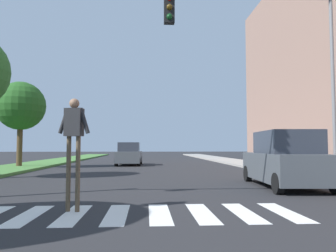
# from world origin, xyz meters

# --- Properties ---
(ground_plane) EXTENTS (140.00, 140.00, 0.00)m
(ground_plane) POSITION_xyz_m (0.00, 30.00, 0.00)
(ground_plane) COLOR #262628
(crosswalk) EXTENTS (7.65, 2.20, 0.01)m
(crosswalk) POSITION_xyz_m (0.00, 8.77, 0.00)
(crosswalk) COLOR silver
(crosswalk) RESTS_ON ground_plane
(median_strip) EXTENTS (3.54, 64.00, 0.15)m
(median_strip) POSITION_xyz_m (-7.73, 28.00, 0.07)
(median_strip) COLOR #477A38
(median_strip) RESTS_ON ground_plane
(tree_far) EXTENTS (3.26, 3.26, 5.66)m
(tree_far) POSITION_xyz_m (-7.87, 24.41, 4.15)
(tree_far) COLOR #4C3823
(tree_far) RESTS_ON median_strip
(sidewalk_right) EXTENTS (3.00, 64.00, 0.15)m
(sidewalk_right) POSITION_xyz_m (8.62, 28.00, 0.07)
(sidewalk_right) COLOR #9E9991
(sidewalk_right) RESTS_ON ground_plane
(street_lamp_right) EXTENTS (1.02, 0.24, 7.50)m
(street_lamp_right) POSITION_xyz_m (8.03, 14.37, 4.59)
(street_lamp_right) COLOR slate
(street_lamp_right) RESTS_ON sidewalk_right
(pedestrian_performer) EXTENTS (0.75, 0.32, 2.49)m
(pedestrian_performer) POSITION_xyz_m (-0.99, 9.12, 1.66)
(pedestrian_performer) COLOR brown
(pedestrian_performer) RESTS_ON ground_plane
(suv_crossing) EXTENTS (2.23, 4.71, 1.97)m
(suv_crossing) POSITION_xyz_m (5.53, 13.13, 0.93)
(suv_crossing) COLOR #474C51
(suv_crossing) RESTS_ON ground_plane
(sedan_midblock) EXTENTS (1.94, 4.18, 1.75)m
(sedan_midblock) POSITION_xyz_m (-0.70, 27.39, 0.81)
(sedan_midblock) COLOR #474C51
(sedan_midblock) RESTS_ON ground_plane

